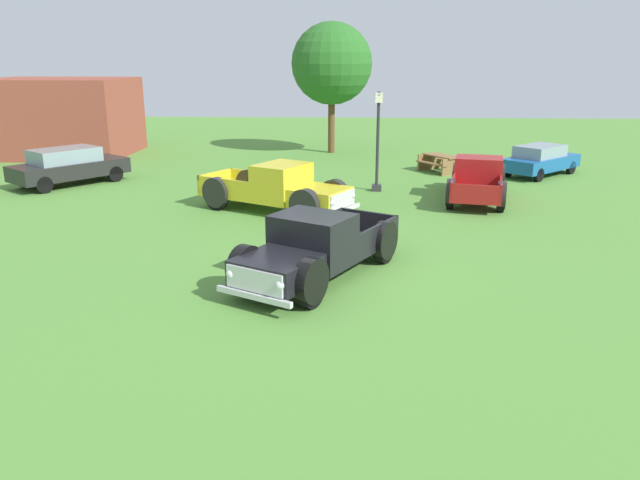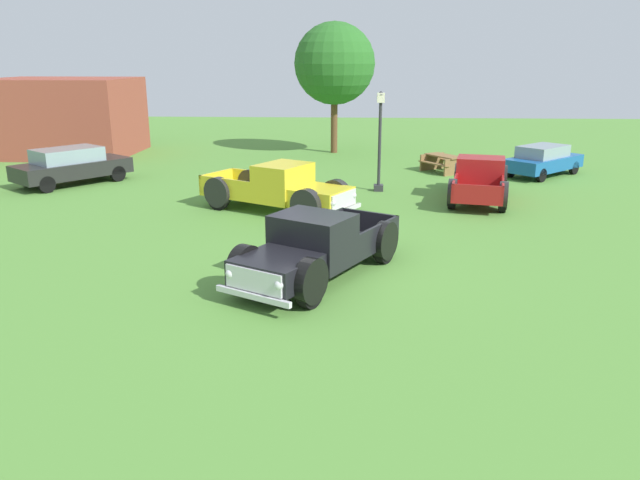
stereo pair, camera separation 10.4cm
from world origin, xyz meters
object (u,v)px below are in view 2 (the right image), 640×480
(pickup_truck_foreground, at_px, (311,250))
(sedan_distant_a, at_px, (71,165))
(lamp_post_near, at_px, (380,140))
(oak_tree_east, at_px, (335,64))
(pickup_truck_behind_left, at_px, (480,179))
(sedan_distant_b, at_px, (543,160))
(picnic_table, at_px, (444,161))
(pickup_truck_behind_right, at_px, (285,190))

(pickup_truck_foreground, xyz_separation_m, sedan_distant_a, (-10.59, 10.87, 0.04))
(sedan_distant_a, xyz_separation_m, lamp_post_near, (12.54, -0.63, 1.22))
(oak_tree_east, bearing_deg, sedan_distant_a, -138.16)
(pickup_truck_behind_left, relative_size, sedan_distant_a, 1.13)
(pickup_truck_foreground, relative_size, sedan_distant_b, 1.34)
(pickup_truck_behind_left, bearing_deg, oak_tree_east, 117.35)
(sedan_distant_b, height_order, lamp_post_near, lamp_post_near)
(pickup_truck_behind_left, xyz_separation_m, oak_tree_east, (-5.75, 11.11, 3.96))
(picnic_table, bearing_deg, sedan_distant_a, -166.99)
(pickup_truck_behind_left, xyz_separation_m, lamp_post_near, (-3.68, 1.09, 1.28))
(pickup_truck_foreground, relative_size, picnic_table, 2.33)
(pickup_truck_behind_right, bearing_deg, picnic_table, 51.17)
(pickup_truck_behind_right, height_order, sedan_distant_b, pickup_truck_behind_right)
(pickup_truck_foreground, relative_size, sedan_distant_a, 1.15)
(lamp_post_near, xyz_separation_m, oak_tree_east, (-2.06, 10.02, 2.69))
(lamp_post_near, relative_size, picnic_table, 1.65)
(sedan_distant_a, xyz_separation_m, oak_tree_east, (10.48, 9.39, 3.90))
(sedan_distant_b, bearing_deg, sedan_distant_a, -171.52)
(sedan_distant_a, relative_size, sedan_distant_b, 1.16)
(pickup_truck_behind_left, bearing_deg, picnic_table, 96.03)
(pickup_truck_behind_right, height_order, oak_tree_east, oak_tree_east)
(sedan_distant_b, xyz_separation_m, picnic_table, (-4.22, 0.66, -0.21))
(sedan_distant_b, distance_m, oak_tree_east, 12.07)
(pickup_truck_behind_right, distance_m, sedan_distant_b, 12.88)
(lamp_post_near, bearing_deg, sedan_distant_b, 26.12)
(sedan_distant_b, relative_size, oak_tree_east, 0.59)
(picnic_table, bearing_deg, pickup_truck_behind_right, -128.83)
(pickup_truck_behind_right, xyz_separation_m, sedan_distant_a, (-9.27, 4.32, 0.00))
(pickup_truck_behind_left, distance_m, picnic_table, 5.38)
(pickup_truck_foreground, distance_m, pickup_truck_behind_right, 6.68)
(pickup_truck_behind_left, xyz_separation_m, sedan_distant_b, (3.66, 4.69, -0.03))
(oak_tree_east, bearing_deg, lamp_post_near, -78.37)
(picnic_table, bearing_deg, pickup_truck_behind_left, -83.97)
(pickup_truck_behind_left, height_order, pickup_truck_behind_right, pickup_truck_behind_right)
(lamp_post_near, distance_m, picnic_table, 5.49)
(pickup_truck_behind_right, height_order, sedan_distant_a, pickup_truck_behind_right)
(pickup_truck_behind_left, height_order, sedan_distant_b, pickup_truck_behind_left)
(sedan_distant_b, bearing_deg, picnic_table, 171.18)
(sedan_distant_a, bearing_deg, pickup_truck_foreground, -45.75)
(sedan_distant_b, distance_m, picnic_table, 4.28)
(pickup_truck_behind_right, relative_size, sedan_distant_a, 1.20)
(pickup_truck_foreground, height_order, lamp_post_near, lamp_post_near)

